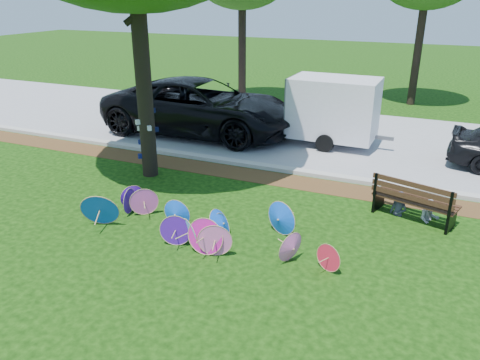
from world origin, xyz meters
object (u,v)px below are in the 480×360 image
object	(u,v)px
parasol_pile	(190,221)
person_left	(401,193)
park_bench	(416,199)
person_right	(432,201)
cargo_trailer	(334,108)
black_van	(201,107)

from	to	relation	value
parasol_pile	person_left	world-z (taller)	person_left
park_bench	person_right	distance (m)	0.35
parasol_pile	person_right	xyz separation A→B (m)	(4.78, 2.90, 0.13)
parasol_pile	park_bench	bearing A→B (deg)	32.75
cargo_trailer	person_left	world-z (taller)	cargo_trailer
park_bench	black_van	bearing A→B (deg)	167.98
black_van	person_left	bearing A→B (deg)	-121.02
black_van	cargo_trailer	size ratio (longest dim) A/B	2.51
black_van	person_right	world-z (taller)	black_van
park_bench	person_left	distance (m)	0.36
cargo_trailer	park_bench	size ratio (longest dim) A/B	1.48
black_van	parasol_pile	bearing A→B (deg)	-155.31
park_bench	person_right	size ratio (longest dim) A/B	1.95
park_bench	person_right	bearing A→B (deg)	24.92
park_bench	person_right	world-z (taller)	park_bench
parasol_pile	black_van	xyz separation A→B (m)	(-3.54, 7.23, 0.64)
parasol_pile	person_left	size ratio (longest dim) A/B	5.26
black_van	park_bench	distance (m)	9.11
parasol_pile	cargo_trailer	distance (m)	7.96
person_left	person_right	distance (m)	0.70
park_bench	person_left	size ratio (longest dim) A/B	1.71
parasol_pile	person_left	distance (m)	5.01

